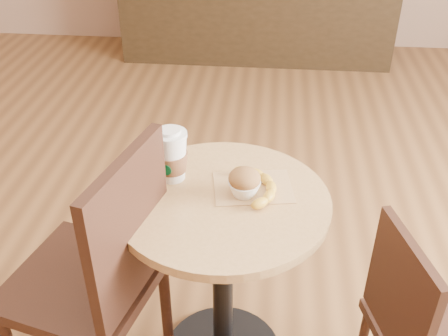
% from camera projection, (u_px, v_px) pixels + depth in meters
% --- Properties ---
extents(cafe_table, '(0.65, 0.65, 0.75)m').
position_uv_depth(cafe_table, '(223.00, 255.00, 1.71)').
color(cafe_table, black).
rests_on(cafe_table, ground).
extents(chair_left, '(0.52, 0.52, 0.98)m').
position_uv_depth(chair_left, '(100.00, 275.00, 1.60)').
color(chair_left, '#331B11').
rests_on(chair_left, ground).
extents(chair_right, '(0.43, 0.43, 0.79)m').
position_uv_depth(chair_right, '(421.00, 331.00, 1.55)').
color(chair_right, '#331B11').
rests_on(chair_right, ground).
extents(kraft_bag, '(0.27, 0.22, 0.00)m').
position_uv_depth(kraft_bag, '(253.00, 187.00, 1.62)').
color(kraft_bag, tan).
rests_on(kraft_bag, cafe_table).
extents(coffee_cup, '(0.10, 0.11, 0.18)m').
position_uv_depth(coffee_cup, '(171.00, 157.00, 1.62)').
color(coffee_cup, white).
rests_on(coffee_cup, cafe_table).
extents(muffin, '(0.10, 0.10, 0.09)m').
position_uv_depth(muffin, '(244.00, 182.00, 1.56)').
color(muffin, white).
rests_on(muffin, kraft_bag).
extents(banana, '(0.21, 0.26, 0.03)m').
position_uv_depth(banana, '(256.00, 187.00, 1.59)').
color(banana, gold).
rests_on(banana, kraft_bag).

